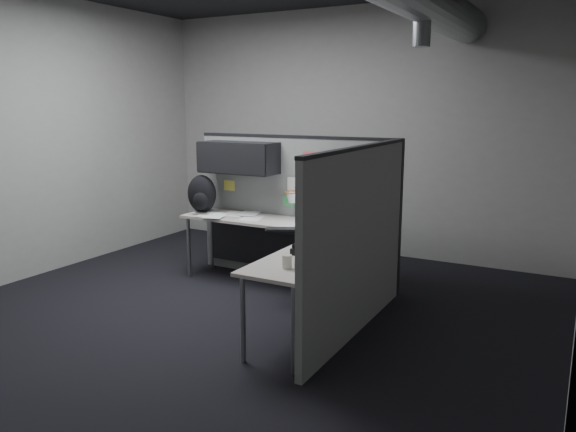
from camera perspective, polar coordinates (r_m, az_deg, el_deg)
The scene contains 12 objects.
room at distance 4.74m, azimuth 0.32°, elevation 12.87°, with size 5.62×5.62×3.22m.
partition_back at distance 6.29m, azimuth -0.90°, elevation 2.44°, with size 2.44×0.42×1.63m.
partition_right at distance 4.85m, azimuth 7.18°, elevation -2.49°, with size 0.07×2.23×1.63m.
desk at distance 5.71m, azimuth -0.02°, elevation -2.39°, with size 2.31×2.11×0.73m.
monitor at distance 5.63m, azimuth 5.81°, elevation 1.14°, with size 0.56×0.55×0.48m.
keyboard at distance 5.50m, azimuth 0.09°, elevation -1.47°, with size 0.49×0.35×0.04m.
mouse at distance 5.05m, azimuth 3.37°, elevation -2.68°, with size 0.30×0.28×0.05m.
phone at distance 4.73m, azimuth 1.62°, elevation -3.40°, with size 0.20×0.22×0.09m.
bottles at distance 4.29m, azimuth 1.80°, elevation -4.95°, with size 0.14×0.19×0.09m.
cup at distance 4.30m, azimuth -0.10°, elevation -4.66°, with size 0.08×0.08×0.11m, color beige.
papers at distance 6.38m, azimuth -6.17°, elevation 0.16°, with size 0.94×0.66×0.02m.
backpack at distance 6.53m, azimuth -8.76°, elevation 2.17°, with size 0.40×0.36×0.44m.
Camera 1 is at (2.80, -4.18, 1.97)m, focal length 35.00 mm.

